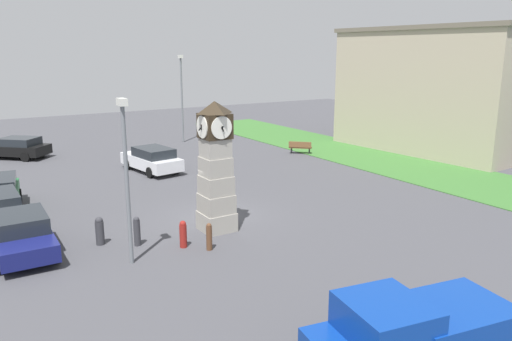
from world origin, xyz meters
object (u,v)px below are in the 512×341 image
at_px(clock_tower, 216,171).
at_px(car_by_building, 23,234).
at_px(bench, 300,147).
at_px(car_far_lot, 17,147).
at_px(street_lamp_near_road, 126,170).
at_px(bollard_end_row, 100,231).
at_px(street_lamp_far_side, 182,93).
at_px(car_silver_hatch, 152,159).
at_px(bollard_far_row, 137,231).
at_px(pickup_truck, 415,332).
at_px(bollard_near_tower, 209,236).
at_px(bollard_mid_row, 183,234).

relative_size(clock_tower, car_by_building, 1.27).
bearing_deg(bench, car_far_lot, -117.91).
bearing_deg(car_by_building, street_lamp_near_road, 46.60).
xyz_separation_m(bollard_end_row, street_lamp_far_side, (-18.46, 11.65, 3.37)).
relative_size(car_silver_hatch, street_lamp_near_road, 0.84).
xyz_separation_m(clock_tower, street_lamp_far_side, (-19.40, 7.19, 1.44)).
height_order(bollard_far_row, pickup_truck, pickup_truck).
relative_size(bollard_near_tower, street_lamp_near_road, 0.18).
bearing_deg(street_lamp_far_side, street_lamp_near_road, -28.37).
xyz_separation_m(car_silver_hatch, bench, (0.46, 10.85, -0.25)).
height_order(bollard_far_row, bench, bollard_far_row).
relative_size(bench, street_lamp_near_road, 0.27).
relative_size(clock_tower, pickup_truck, 1.01).
bearing_deg(bollard_end_row, bollard_far_row, 54.01).
relative_size(bollard_end_row, bench, 0.72).
bearing_deg(bollard_far_row, bollard_end_row, -125.99).
bearing_deg(bollard_far_row, street_lamp_near_road, -26.13).
distance_m(bench, street_lamp_far_side, 10.71).
xyz_separation_m(car_far_lot, street_lamp_far_side, (0.34, 12.12, 3.18)).
distance_m(car_by_building, car_far_lot, 18.37).
bearing_deg(clock_tower, bollard_near_tower, -35.20).
bearing_deg(car_far_lot, street_lamp_near_road, 2.48).
bearing_deg(bollard_end_row, pickup_truck, 19.14).
bearing_deg(bollard_mid_row, bollard_far_row, -127.87).
xyz_separation_m(pickup_truck, street_lamp_near_road, (-9.17, -3.54, 2.38)).
height_order(bollard_mid_row, street_lamp_far_side, street_lamp_far_side).
bearing_deg(bollard_near_tower, bench, 132.44).
height_order(street_lamp_near_road, street_lamp_far_side, street_lamp_far_side).
bearing_deg(clock_tower, car_by_building, -102.00).
height_order(bollard_far_row, bollard_end_row, bollard_far_row).
height_order(clock_tower, car_by_building, clock_tower).
distance_m(bollard_far_row, car_silver_hatch, 11.96).
height_order(clock_tower, car_silver_hatch, clock_tower).
xyz_separation_m(bollard_end_row, bench, (-9.68, 16.75, -0.03)).
bearing_deg(street_lamp_near_road, car_far_lot, -177.52).
xyz_separation_m(bollard_near_tower, car_by_building, (-3.23, -5.81, 0.22)).
distance_m(car_far_lot, street_lamp_far_side, 12.54).
bearing_deg(street_lamp_near_road, bollard_end_row, -169.05).
xyz_separation_m(bollard_end_row, pickup_truck, (11.47, 3.98, 0.38)).
distance_m(bollard_near_tower, pickup_truck, 8.84).
bearing_deg(car_by_building, bench, 115.28).
bearing_deg(bollard_near_tower, street_lamp_far_side, 158.30).
xyz_separation_m(car_by_building, pickup_truck, (12.02, 6.55, 0.19)).
xyz_separation_m(bollard_near_tower, car_silver_hatch, (-12.81, 2.65, 0.25)).
relative_size(bollard_far_row, pickup_truck, 0.22).
xyz_separation_m(bollard_mid_row, bollard_end_row, (-1.92, -2.55, 0.03)).
bearing_deg(bollard_mid_row, street_lamp_near_road, -79.94).
xyz_separation_m(bollard_far_row, bench, (-10.52, 15.59, -0.05)).
xyz_separation_m(car_by_building, bench, (-9.12, 19.32, -0.22)).
xyz_separation_m(bollard_near_tower, street_lamp_near_road, (-0.38, -2.80, 2.79)).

